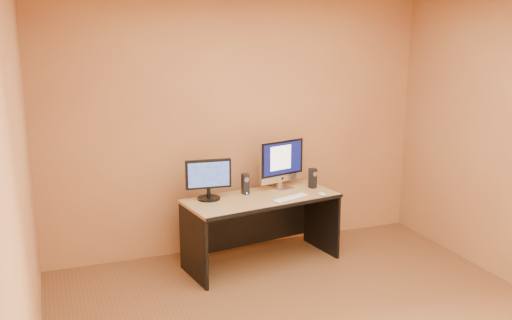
% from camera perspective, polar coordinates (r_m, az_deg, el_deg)
% --- Properties ---
extents(walls, '(4.00, 4.00, 2.60)m').
position_cam_1_polar(walls, '(4.01, 7.59, -0.99)').
color(walls, '#AB7C45').
rests_on(walls, ground).
extents(desk, '(1.55, 0.87, 0.68)m').
position_cam_1_polar(desk, '(5.59, 0.54, -7.05)').
color(desk, tan).
rests_on(desk, ground).
extents(imac, '(0.55, 0.32, 0.50)m').
position_cam_1_polar(imac, '(5.70, 2.72, -0.43)').
color(imac, silver).
rests_on(imac, desk).
extents(second_monitor, '(0.46, 0.26, 0.39)m').
position_cam_1_polar(second_monitor, '(5.38, -4.78, -1.97)').
color(second_monitor, black).
rests_on(second_monitor, desk).
extents(speaker_left, '(0.07, 0.07, 0.20)m').
position_cam_1_polar(speaker_left, '(5.55, -1.07, -2.41)').
color(speaker_left, black).
rests_on(speaker_left, desk).
extents(speaker_right, '(0.08, 0.08, 0.20)m').
position_cam_1_polar(speaker_right, '(5.79, 5.69, -1.83)').
color(speaker_right, black).
rests_on(speaker_right, desk).
extents(keyboard, '(0.41, 0.23, 0.02)m').
position_cam_1_polar(keyboard, '(5.43, 3.50, -3.81)').
color(keyboard, silver).
rests_on(keyboard, desk).
extents(mouse, '(0.08, 0.10, 0.03)m').
position_cam_1_polar(mouse, '(5.55, 6.64, -3.41)').
color(mouse, silver).
rests_on(mouse, desk).
extents(cable_a, '(0.13, 0.17, 0.01)m').
position_cam_1_polar(cable_a, '(5.82, 1.98, -2.67)').
color(cable_a, black).
rests_on(cable_a, desk).
extents(cable_b, '(0.04, 0.16, 0.01)m').
position_cam_1_polar(cable_b, '(5.81, 1.98, -2.69)').
color(cable_b, black).
rests_on(cable_b, desk).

